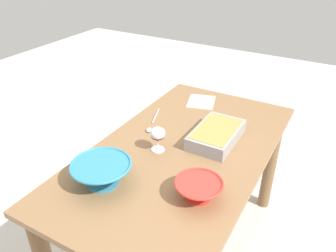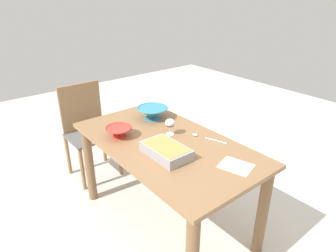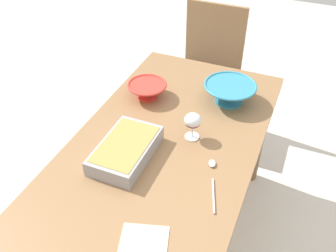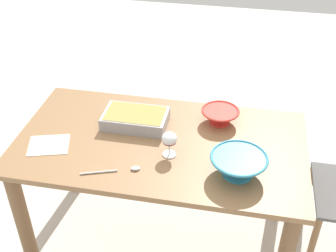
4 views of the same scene
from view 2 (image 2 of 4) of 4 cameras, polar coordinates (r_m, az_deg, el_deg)
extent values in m
plane|color=beige|center=(2.59, -0.45, -17.77)|extent=(8.00, 8.00, 0.00)
cube|color=olive|center=(2.16, -0.51, -3.33)|extent=(1.45, 0.80, 0.03)
cylinder|color=brown|center=(2.71, -14.85, -7.14)|extent=(0.08, 0.08, 0.72)
cylinder|color=brown|center=(2.98, -3.33, -3.13)|extent=(0.08, 0.08, 0.72)
cylinder|color=brown|center=(2.22, 17.66, -15.50)|extent=(0.08, 0.08, 0.72)
cube|color=#595959|center=(3.01, -14.46, -1.77)|extent=(0.39, 0.44, 0.02)
cube|color=olive|center=(3.07, -16.37, 3.52)|extent=(0.02, 0.42, 0.47)
cylinder|color=olive|center=(2.92, -16.09, -8.07)|extent=(0.04, 0.04, 0.43)
cylinder|color=olive|center=(3.06, -9.20, -5.70)|extent=(0.04, 0.04, 0.43)
cylinder|color=olive|center=(3.20, -18.63, -5.28)|extent=(0.04, 0.04, 0.43)
cylinder|color=olive|center=(3.33, -12.23, -3.25)|extent=(0.04, 0.04, 0.43)
cylinder|color=white|center=(2.25, 0.39, -1.59)|extent=(0.07, 0.07, 0.01)
cylinder|color=white|center=(2.24, 0.40, -0.82)|extent=(0.01, 0.01, 0.06)
ellipsoid|color=white|center=(2.21, 0.40, 0.61)|extent=(0.08, 0.08, 0.06)
ellipsoid|color=#4C0A19|center=(2.22, 0.40, 0.21)|extent=(0.07, 0.07, 0.03)
cube|color=#99999E|center=(1.97, -0.38, -4.76)|extent=(0.33, 0.20, 0.07)
cube|color=#9E8C47|center=(1.95, -0.38, -4.08)|extent=(0.30, 0.18, 0.02)
cylinder|color=red|center=(2.25, -9.33, -1.94)|extent=(0.11, 0.11, 0.01)
cone|color=red|center=(2.24, -9.39, -1.10)|extent=(0.19, 0.19, 0.07)
torus|color=red|center=(2.22, -9.45, -0.34)|extent=(0.20, 0.20, 0.01)
cylinder|color=teal|center=(2.54, -2.96, 1.52)|extent=(0.14, 0.14, 0.01)
cone|color=teal|center=(2.52, -2.99, 2.53)|extent=(0.25, 0.25, 0.09)
torus|color=teal|center=(2.50, -3.01, 3.47)|extent=(0.26, 0.26, 0.01)
cylinder|color=silver|center=(2.19, 9.16, -2.78)|extent=(0.16, 0.06, 0.01)
ellipsoid|color=silver|center=(2.25, 5.23, -1.67)|extent=(0.05, 0.04, 0.01)
cube|color=beige|center=(1.92, 12.90, -7.49)|extent=(0.24, 0.21, 0.00)
camera|label=1|loc=(2.79, -29.36, 20.55)|focal=35.90mm
camera|label=3|loc=(1.70, 43.38, 22.21)|focal=40.21mm
camera|label=4|loc=(3.45, 20.84, 28.92)|focal=46.79mm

